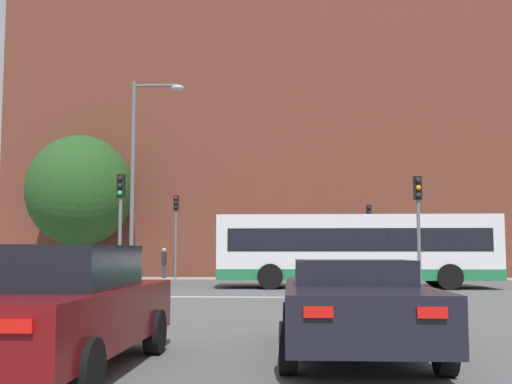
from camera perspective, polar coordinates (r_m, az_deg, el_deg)
name	(u,v)px	position (r m, az deg, el deg)	size (l,w,h in m)	color
stop_line_strip	(262,297)	(21.06, 0.58, -9.32)	(7.82, 0.30, 0.01)	silver
far_pavement	(274,279)	(35.11, 1.57, -7.70)	(68.69, 2.50, 0.01)	#A09B91
brick_civic_building	(309,119)	(44.66, 4.74, 6.46)	(38.64, 13.09, 28.11)	brown
car_saloon_left	(57,308)	(8.39, -17.27, -9.79)	(2.04, 4.94, 1.56)	#600C0F
car_roadster_right	(354,306)	(9.47, 8.69, -9.96)	(2.10, 4.81, 1.36)	black
bus_crossing_lead	(356,249)	(26.55, 8.86, -5.04)	(11.18, 2.75, 2.93)	silver
traffic_light_far_right	(369,229)	(34.56, 10.03, -3.26)	(0.26, 0.31, 3.93)	slate
traffic_light_far_left	(176,223)	(34.68, -7.14, -2.75)	(0.26, 0.31, 4.48)	slate
traffic_light_near_left	(120,213)	(22.43, -11.97, -1.87)	(0.26, 0.31, 4.12)	slate
traffic_light_near_right	(418,215)	(22.32, 14.24, -1.97)	(0.26, 0.31, 4.02)	slate
street_lamp_junction	(141,164)	(24.99, -10.20, 2.49)	(2.03, 0.36, 8.04)	slate
pedestrian_waiting	(384,259)	(36.22, 11.33, -5.89)	(0.44, 0.43, 1.76)	#333851
pedestrian_walking_east	(92,261)	(36.43, -14.34, -5.94)	(0.44, 0.32, 1.66)	brown
pedestrian_walking_west	(164,261)	(35.73, -8.19, -6.05)	(0.24, 0.40, 1.66)	#333851
tree_by_building	(80,191)	(37.12, -15.40, 0.11)	(5.91, 5.91, 7.96)	#4C3823
tree_kerbside	(418,207)	(40.88, 14.18, -1.27)	(4.48, 4.48, 6.59)	#4C3823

